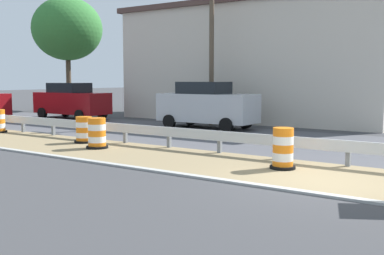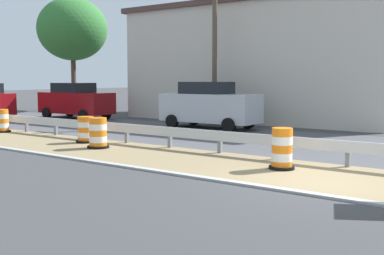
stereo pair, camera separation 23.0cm
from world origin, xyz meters
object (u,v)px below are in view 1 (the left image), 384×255
object	(u,v)px
traffic_barrel_close	(97,135)
car_trailing_near_lane	(207,105)
traffic_barrel_mid	(84,131)
utility_pole_near	(212,49)
traffic_barrel_nearest	(283,150)
car_mid_far_lane	(71,101)

from	to	relation	value
traffic_barrel_close	car_trailing_near_lane	size ratio (longest dim) A/B	0.22
traffic_barrel_mid	utility_pole_near	world-z (taller)	utility_pole_near
traffic_barrel_nearest	utility_pole_near	xyz separation A→B (m)	(8.59, 7.62, 3.34)
car_mid_far_lane	traffic_barrel_nearest	bearing A→B (deg)	-24.40
traffic_barrel_nearest	car_mid_far_lane	xyz separation A→B (m)	(7.17, 16.39, 0.56)
traffic_barrel_nearest	traffic_barrel_mid	distance (m)	8.06
traffic_barrel_nearest	car_mid_far_lane	bearing A→B (deg)	66.37
car_mid_far_lane	traffic_barrel_mid	bearing A→B (deg)	-39.43
traffic_barrel_mid	car_trailing_near_lane	distance (m)	6.85
car_trailing_near_lane	traffic_barrel_mid	bearing A→B (deg)	-99.01
car_mid_far_lane	utility_pole_near	bearing A→B (deg)	8.46
traffic_barrel_nearest	traffic_barrel_mid	xyz separation A→B (m)	(0.49, 8.04, -0.06)
traffic_barrel_mid	car_mid_far_lane	bearing A→B (deg)	51.34
traffic_barrel_mid	traffic_barrel_close	bearing A→B (deg)	-116.67
car_trailing_near_lane	utility_pole_near	world-z (taller)	utility_pole_near
car_trailing_near_lane	car_mid_far_lane	distance (m)	9.36
traffic_barrel_close	traffic_barrel_mid	distance (m)	1.56
traffic_barrel_nearest	traffic_barrel_close	xyz separation A→B (m)	(-0.21, 6.65, -0.02)
traffic_barrel_close	car_mid_far_lane	xyz separation A→B (m)	(7.38, 9.74, 0.58)
traffic_barrel_mid	utility_pole_near	xyz separation A→B (m)	(8.10, -0.42, 3.40)
car_trailing_near_lane	car_mid_far_lane	size ratio (longest dim) A/B	0.99
traffic_barrel_mid	car_trailing_near_lane	size ratio (longest dim) A/B	0.20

